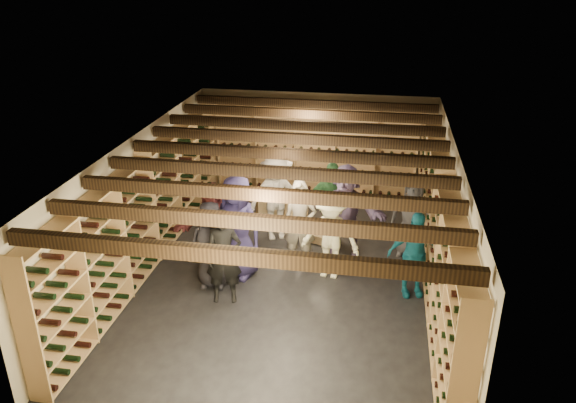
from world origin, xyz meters
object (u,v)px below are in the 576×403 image
Objects in this scene: person_0 at (211,245)px; person_3 at (331,235)px; person_4 at (414,254)px; crate_stack_right at (297,208)px; person_6 at (237,227)px; person_1 at (224,257)px; person_9 at (276,197)px; crate_stack_left at (269,209)px; person_10 at (330,203)px; crate_loose at (320,237)px; person_5 at (215,225)px; person_12 at (412,216)px; person_11 at (345,211)px; person_7 at (300,224)px.

person_0 is 0.97× the size of person_3.
person_0 is 1.03× the size of person_4.
crate_stack_right is 0.28× the size of person_6.
person_9 is at bearing 69.20° from person_1.
crate_stack_left is 0.45× the size of person_4.
crate_stack_left is at bearing 132.98° from person_10.
crate_loose is 0.31× the size of person_5.
crate_loose is 0.31× the size of person_12.
crate_stack_left is at bearing 102.09° from person_6.
person_3 is (0.33, -1.30, 0.72)m from crate_loose.
person_11 is (1.79, 1.07, -0.03)m from person_6.
crate_stack_right is 0.32× the size of person_10.
person_3 is at bearing -71.87° from person_9.
person_10 is (-1.56, 1.65, 0.08)m from person_4.
person_9 is (-0.63, 0.99, 0.07)m from person_7.
person_4 is at bearing -38.02° from crate_stack_left.
person_4 is (1.75, -1.65, 0.67)m from crate_loose.
person_12 is (3.39, 1.72, 0.02)m from person_0.
person_4 is 1.43m from person_12.
person_7 is (-2.01, 0.66, 0.07)m from person_4.
person_7 is at bearing -104.67° from crate_loose.
person_9 is 1.08m from person_10.
crate_stack_right is at bearing 65.43° from person_0.
person_9 reaches higher than person_3.
person_0 is 0.86× the size of person_11.
person_0 reaches higher than person_4.
person_6 is at bearing 44.78° from person_0.
person_7 is at bearing -12.58° from person_5.
person_7 is at bearing -82.62° from person_9.
person_5 reaches higher than person_0.
person_9 reaches higher than crate_stack_right.
person_3 is (0.95, -2.23, 0.55)m from crate_stack_right.
person_7 is at bearing 161.53° from person_3.
person_12 is at bearing -29.75° from person_9.
person_0 is 2.62m from person_11.
crate_stack_right is at bearing 48.92° from person_9.
crate_stack_right is 0.33× the size of person_12.
person_0 is at bearing -109.59° from crate_stack_right.
person_9 is at bearing -65.81° from crate_stack_left.
person_10 reaches higher than crate_stack_right.
person_7 is (0.91, -1.63, 0.49)m from crate_stack_left.
person_10 reaches higher than person_4.
person_12 is (3.04, 2.15, -0.01)m from person_1.
person_3 is 0.89× the size of person_9.
person_11 is at bearing 29.77° from person_0.
person_1 is 1.00× the size of person_5.
person_4 is at bearing -4.33° from person_3.
person_1 is (-0.12, -3.01, 0.47)m from crate_stack_left.
person_10 is at bearing -24.98° from person_9.
person_3 reaches higher than crate_loose.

